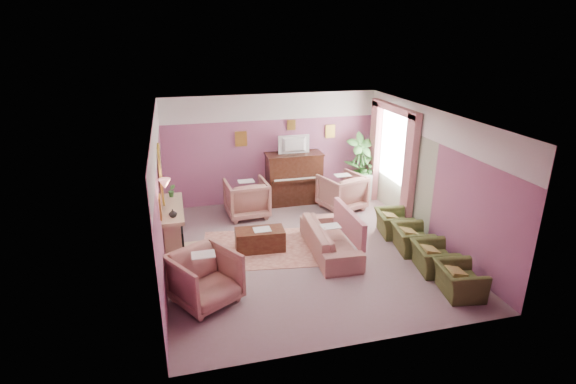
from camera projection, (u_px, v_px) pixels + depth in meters
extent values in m
cube|color=gray|center=(304.00, 250.00, 9.29)|extent=(5.50, 6.00, 0.01)
cube|color=white|center=(306.00, 116.00, 8.32)|extent=(5.50, 6.00, 0.01)
cube|color=#77476F|center=(272.00, 149.00, 11.53)|extent=(5.50, 0.02, 2.80)
cube|color=#77476F|center=(368.00, 259.00, 6.08)|extent=(5.50, 0.02, 2.80)
cube|color=#77476F|center=(160.00, 199.00, 8.17)|extent=(0.02, 6.00, 2.80)
cube|color=#77476F|center=(430.00, 176.00, 9.45)|extent=(0.02, 6.00, 2.80)
cube|color=white|center=(272.00, 107.00, 11.15)|extent=(5.50, 0.01, 0.65)
cube|color=#A2AD93|center=(399.00, 172.00, 10.74)|extent=(0.01, 3.00, 2.15)
cube|color=tan|center=(173.00, 236.00, 8.68)|extent=(0.30, 1.40, 1.10)
cube|color=black|center=(179.00, 242.00, 8.76)|extent=(0.18, 0.72, 0.68)
cube|color=#FF6300|center=(182.00, 250.00, 8.83)|extent=(0.06, 0.54, 0.10)
cube|color=tan|center=(172.00, 209.00, 8.49)|extent=(0.40, 1.55, 0.07)
cube|color=tan|center=(186.00, 259.00, 8.91)|extent=(0.55, 1.50, 0.02)
ellipsoid|color=gold|center=(161.00, 175.00, 8.22)|extent=(0.04, 0.72, 1.20)
ellipsoid|color=silver|center=(163.00, 175.00, 8.23)|extent=(0.01, 0.60, 1.06)
cone|color=pink|center=(165.00, 184.00, 7.22)|extent=(0.20, 0.20, 0.16)
cube|color=#331910|center=(294.00, 179.00, 11.62)|extent=(1.40, 0.60, 1.30)
cube|color=#331910|center=(298.00, 180.00, 11.28)|extent=(1.30, 0.12, 0.06)
cube|color=silver|center=(298.00, 179.00, 11.26)|extent=(1.20, 0.08, 0.02)
cube|color=#331910|center=(294.00, 154.00, 11.39)|extent=(1.45, 0.65, 0.04)
imported|color=black|center=(295.00, 143.00, 11.24)|extent=(0.80, 0.12, 0.48)
cube|color=gold|center=(241.00, 139.00, 11.20)|extent=(0.30, 0.03, 0.38)
cube|color=gold|center=(330.00, 131.00, 11.73)|extent=(0.26, 0.03, 0.34)
cube|color=gold|center=(291.00, 125.00, 11.40)|extent=(0.22, 0.03, 0.26)
cube|color=gold|center=(160.00, 207.00, 6.97)|extent=(0.03, 0.28, 0.36)
cube|color=silver|center=(395.00, 145.00, 10.74)|extent=(0.03, 1.40, 1.80)
cube|color=#B36A72|center=(409.00, 172.00, 10.03)|extent=(0.16, 0.34, 2.60)
cube|color=#B36A72|center=(375.00, 151.00, 11.70)|extent=(0.16, 0.34, 2.60)
cube|color=#B36A72|center=(395.00, 109.00, 10.42)|extent=(0.16, 2.20, 0.16)
imported|color=#3D8137|center=(172.00, 190.00, 8.93)|extent=(0.16, 0.16, 0.28)
imported|color=white|center=(173.00, 213.00, 8.00)|extent=(0.16, 0.16, 0.16)
cube|color=tan|center=(263.00, 248.00, 9.38)|extent=(2.73, 2.14, 0.01)
cube|color=#422114|center=(260.00, 240.00, 9.25)|extent=(1.03, 0.56, 0.45)
cube|color=silver|center=(262.00, 229.00, 9.18)|extent=(0.35, 0.28, 0.01)
imported|color=#A77467|center=(330.00, 234.00, 9.09)|extent=(0.68, 2.03, 0.82)
cube|color=#B36A72|center=(349.00, 223.00, 9.12)|extent=(0.10, 1.54, 0.56)
imported|color=#A77467|center=(247.00, 196.00, 10.82)|extent=(0.96, 0.96, 1.00)
imported|color=#A77467|center=(342.00, 190.00, 11.25)|extent=(0.96, 0.96, 1.00)
imported|color=#A77467|center=(205.00, 276.00, 7.39)|extent=(0.96, 0.96, 1.00)
imported|color=#455024|center=(460.00, 276.00, 7.67)|extent=(0.57, 0.81, 0.70)
imported|color=#455024|center=(434.00, 254.00, 8.42)|extent=(0.57, 0.81, 0.70)
imported|color=#455024|center=(412.00, 235.00, 9.16)|extent=(0.57, 0.81, 0.70)
imported|color=#455024|center=(393.00, 220.00, 9.91)|extent=(0.57, 0.81, 0.70)
cylinder|color=silver|center=(363.00, 186.00, 11.99)|extent=(0.52, 0.52, 0.70)
imported|color=#3D8137|center=(364.00, 167.00, 11.81)|extent=(0.30, 0.30, 0.34)
imported|color=#3D8137|center=(370.00, 169.00, 11.76)|extent=(0.16, 0.16, 0.28)
cylinder|color=brown|center=(358.00, 192.00, 12.05)|extent=(0.34, 0.34, 0.34)
imported|color=#3D8137|center=(360.00, 160.00, 11.75)|extent=(0.76, 0.76, 1.44)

